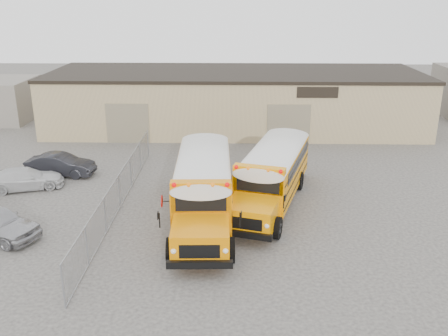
{
  "coord_description": "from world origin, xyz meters",
  "views": [
    {
      "loc": [
        0.03,
        -21.07,
        10.68
      ],
      "look_at": [
        -0.56,
        4.81,
        1.6
      ],
      "focal_mm": 40.0,
      "sensor_mm": 36.0,
      "label": 1
    }
  ],
  "objects_px": {
    "school_bus_right": "(292,140)",
    "school_bus_left": "(206,145)",
    "car_dark": "(60,165)",
    "tarp_bundle": "(233,219)",
    "car_white": "(25,179)"
  },
  "relations": [
    {
      "from": "tarp_bundle",
      "to": "car_white",
      "type": "xyz_separation_m",
      "value": [
        -12.0,
        5.3,
        -0.05
      ]
    },
    {
      "from": "school_bus_left",
      "to": "school_bus_right",
      "type": "height_order",
      "value": "school_bus_left"
    },
    {
      "from": "tarp_bundle",
      "to": "car_dark",
      "type": "relative_size",
      "value": 0.31
    },
    {
      "from": "school_bus_left",
      "to": "tarp_bundle",
      "type": "xyz_separation_m",
      "value": [
        1.73,
        -8.23,
        -1.16
      ]
    },
    {
      "from": "school_bus_left",
      "to": "car_dark",
      "type": "relative_size",
      "value": 2.62
    },
    {
      "from": "car_dark",
      "to": "school_bus_left",
      "type": "bearing_deg",
      "value": -80.85
    },
    {
      "from": "school_bus_left",
      "to": "tarp_bundle",
      "type": "bearing_deg",
      "value": -78.17
    },
    {
      "from": "school_bus_right",
      "to": "car_dark",
      "type": "distance_m",
      "value": 14.7
    },
    {
      "from": "school_bus_right",
      "to": "car_white",
      "type": "xyz_separation_m",
      "value": [
        -15.78,
        -4.55,
        -1.13
      ]
    },
    {
      "from": "school_bus_left",
      "to": "car_dark",
      "type": "height_order",
      "value": "school_bus_left"
    },
    {
      "from": "school_bus_right",
      "to": "school_bus_left",
      "type": "bearing_deg",
      "value": -163.72
    },
    {
      "from": "school_bus_left",
      "to": "school_bus_right",
      "type": "xyz_separation_m",
      "value": [
        5.51,
        1.61,
        -0.09
      ]
    },
    {
      "from": "car_dark",
      "to": "tarp_bundle",
      "type": "bearing_deg",
      "value": -120.28
    },
    {
      "from": "school_bus_left",
      "to": "car_white",
      "type": "distance_m",
      "value": 10.76
    },
    {
      "from": "school_bus_left",
      "to": "car_white",
      "type": "bearing_deg",
      "value": -164.05
    }
  ]
}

